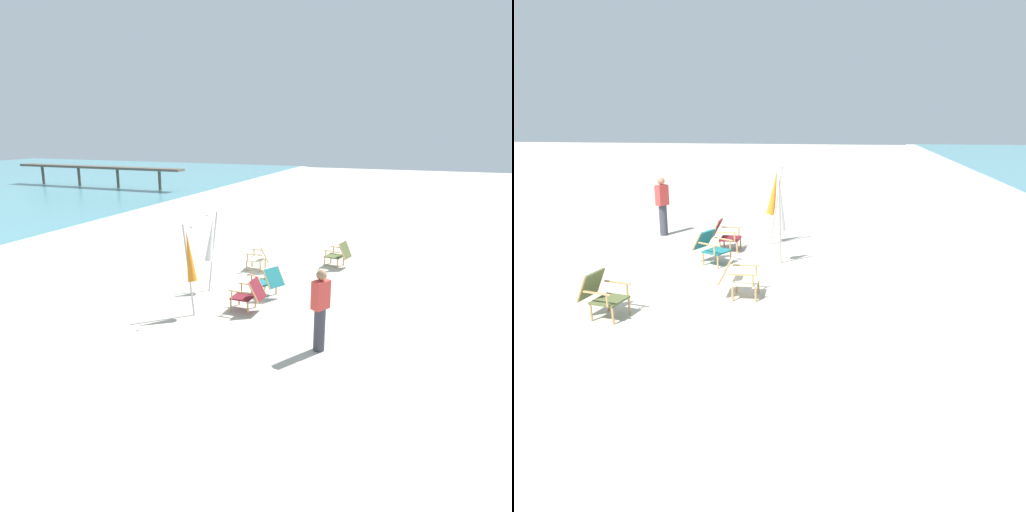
% 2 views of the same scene
% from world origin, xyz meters
% --- Properties ---
extents(ground_plane, '(80.00, 80.00, 0.00)m').
position_xyz_m(ground_plane, '(0.00, 0.00, 0.00)').
color(ground_plane, '#B7AF9E').
extents(beach_chair_front_left, '(0.71, 0.83, 0.80)m').
position_xyz_m(beach_chair_front_left, '(2.78, -0.84, 0.43)').
color(beach_chair_front_left, '#515B33').
rests_on(beach_chair_front_left, ground).
extents(beach_chair_back_left, '(0.61, 0.76, 0.79)m').
position_xyz_m(beach_chair_back_left, '(1.60, 1.30, 0.42)').
color(beach_chair_back_left, beige).
rests_on(beach_chair_back_left, ground).
extents(beach_chair_front_right, '(0.61, 0.76, 0.79)m').
position_xyz_m(beach_chair_front_right, '(-1.52, 0.40, 0.42)').
color(beach_chair_front_right, maroon).
rests_on(beach_chair_front_right, ground).
extents(beach_chair_mid_center, '(0.87, 0.95, 0.77)m').
position_xyz_m(beach_chair_mid_center, '(-0.44, 0.33, 0.42)').
color(beach_chair_mid_center, '#196066').
rests_on(beach_chair_mid_center, ground).
extents(umbrella_furled_orange, '(0.42, 0.49, 2.10)m').
position_xyz_m(umbrella_furled_orange, '(-2.18, 1.60, 1.37)').
color(umbrella_furled_orange, '#B7B2A8').
rests_on(umbrella_furled_orange, ground).
extents(umbrella_furled_white, '(0.67, 0.22, 2.05)m').
position_xyz_m(umbrella_furled_white, '(-0.46, 1.92, 1.34)').
color(umbrella_furled_white, '#B7B2A8').
rests_on(umbrella_furled_white, ground).
extents(person_near_chairs, '(0.39, 0.34, 1.63)m').
position_xyz_m(person_near_chairs, '(-2.89, -1.60, 0.84)').
color(person_near_chairs, '#383842').
rests_on(person_near_chairs, ground).
extents(pier_distant, '(0.90, 13.84, 1.59)m').
position_xyz_m(pier_distant, '(15.88, 19.33, 1.43)').
color(pier_distant, brown).
rests_on(pier_distant, ground).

